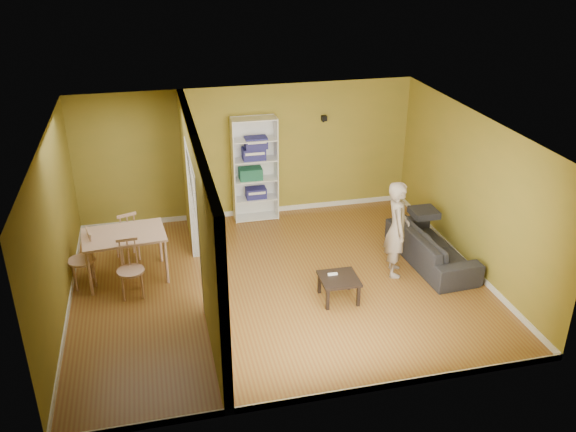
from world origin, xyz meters
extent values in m
plane|color=olive|center=(0.00, 0.00, 0.00)|extent=(6.50, 6.50, 0.00)
plane|color=white|center=(0.00, 0.00, 2.60)|extent=(6.50, 6.50, 0.00)
plane|color=olive|center=(0.00, 2.75, 1.30)|extent=(6.50, 0.00, 6.50)
plane|color=olive|center=(0.00, -2.75, 1.30)|extent=(6.50, 0.00, 6.50)
plane|color=olive|center=(-3.25, 0.00, 1.30)|extent=(0.00, 5.50, 5.50)
plane|color=olive|center=(3.25, 0.00, 1.30)|extent=(0.00, 5.50, 5.50)
cube|color=black|center=(1.50, 2.69, 1.90)|extent=(0.10, 0.10, 0.10)
imported|color=black|center=(2.70, 0.12, 0.39)|extent=(2.09, 0.99, 0.78)
imported|color=slate|center=(1.95, -0.08, 0.95)|extent=(0.81, 0.71, 1.91)
cube|color=white|center=(-0.32, 2.56, 1.02)|extent=(0.02, 0.38, 2.04)
cube|color=white|center=(0.52, 2.56, 1.02)|extent=(0.02, 0.38, 2.04)
cube|color=white|center=(0.10, 2.73, 1.02)|extent=(0.86, 0.02, 2.04)
cube|color=white|center=(0.10, 2.56, 0.02)|extent=(0.82, 0.38, 0.02)
cube|color=white|center=(0.10, 2.56, 0.42)|extent=(0.82, 0.38, 0.02)
cube|color=white|center=(0.10, 2.56, 0.82)|extent=(0.82, 0.38, 0.02)
cube|color=white|center=(0.10, 2.56, 1.22)|extent=(0.82, 0.38, 0.02)
cube|color=white|center=(0.10, 2.56, 1.62)|extent=(0.82, 0.38, 0.02)
cube|color=white|center=(0.10, 2.56, 2.02)|extent=(0.82, 0.38, 0.02)
cube|color=navy|center=(0.11, 2.56, 0.53)|extent=(0.39, 0.26, 0.20)
cube|color=#1D765D|center=(0.01, 2.56, 0.94)|extent=(0.44, 0.28, 0.22)
cube|color=#191F4A|center=(0.08, 2.56, 1.34)|extent=(0.43, 0.28, 0.22)
cube|color=navy|center=(0.13, 2.56, 1.55)|extent=(0.42, 0.27, 0.21)
cube|color=#2F221C|center=(0.80, -0.65, 0.37)|extent=(0.58, 0.58, 0.04)
cube|color=#2F221C|center=(0.56, -0.89, 0.17)|extent=(0.05, 0.05, 0.35)
cube|color=#2F221C|center=(1.04, -0.89, 0.17)|extent=(0.05, 0.05, 0.35)
cube|color=#2F221C|center=(0.56, -0.41, 0.17)|extent=(0.05, 0.05, 0.35)
cube|color=#2F221C|center=(1.04, -0.41, 0.17)|extent=(0.05, 0.05, 0.35)
cube|color=white|center=(0.73, -0.55, 0.40)|extent=(0.15, 0.04, 0.03)
cube|color=beige|center=(-2.36, 0.77, 0.78)|extent=(1.29, 0.86, 0.04)
cylinder|color=beige|center=(-2.95, 0.39, 0.38)|extent=(0.05, 0.05, 0.76)
cylinder|color=beige|center=(-1.77, 0.39, 0.38)|extent=(0.05, 0.05, 0.76)
cylinder|color=beige|center=(-2.95, 1.14, 0.38)|extent=(0.05, 0.05, 0.76)
cylinder|color=beige|center=(-1.77, 1.14, 0.38)|extent=(0.05, 0.05, 0.76)
camera|label=1|loc=(-1.79, -8.26, 5.20)|focal=38.00mm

